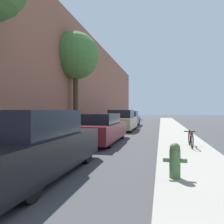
{
  "coord_description": "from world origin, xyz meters",
  "views": [
    {
      "loc": [
        2.01,
        0.9,
        1.52
      ],
      "look_at": [
        -0.22,
        10.99,
        1.43
      ],
      "focal_mm": 35.6,
      "sensor_mm": 36.0,
      "label": 1
    }
  ],
  "objects_px": {
    "parked_car_maroon": "(98,128)",
    "parked_car_navy": "(129,119)",
    "street_tree_far": "(76,56)",
    "fire_hydrant": "(175,160)",
    "bicycle": "(191,139)",
    "parked_car_black": "(31,145)",
    "parked_car_champagne": "(122,121)"
  },
  "relations": [
    {
      "from": "parked_car_maroon",
      "to": "parked_car_navy",
      "type": "distance_m",
      "value": 11.15
    },
    {
      "from": "parked_car_navy",
      "to": "street_tree_far",
      "type": "xyz_separation_m",
      "value": [
        -2.46,
        -7.54,
        4.38
      ]
    },
    {
      "from": "fire_hydrant",
      "to": "bicycle",
      "type": "height_order",
      "value": "fire_hydrant"
    },
    {
      "from": "parked_car_black",
      "to": "bicycle",
      "type": "xyz_separation_m",
      "value": [
        4.05,
        4.28,
        -0.27
      ]
    },
    {
      "from": "parked_car_maroon",
      "to": "bicycle",
      "type": "distance_m",
      "value": 4.17
    },
    {
      "from": "parked_car_black",
      "to": "parked_car_champagne",
      "type": "distance_m",
      "value": 11.74
    },
    {
      "from": "fire_hydrant",
      "to": "street_tree_far",
      "type": "bearing_deg",
      "value": 122.74
    },
    {
      "from": "street_tree_far",
      "to": "fire_hydrant",
      "type": "distance_m",
      "value": 11.57
    },
    {
      "from": "street_tree_far",
      "to": "fire_hydrant",
      "type": "bearing_deg",
      "value": -57.26
    },
    {
      "from": "parked_car_black",
      "to": "fire_hydrant",
      "type": "relative_size",
      "value": 6.23
    },
    {
      "from": "parked_car_black",
      "to": "parked_car_champagne",
      "type": "height_order",
      "value": "parked_car_champagne"
    },
    {
      "from": "parked_car_black",
      "to": "bicycle",
      "type": "distance_m",
      "value": 5.9
    },
    {
      "from": "parked_car_navy",
      "to": "parked_car_maroon",
      "type": "bearing_deg",
      "value": -89.38
    },
    {
      "from": "fire_hydrant",
      "to": "parked_car_champagne",
      "type": "bearing_deg",
      "value": 105.15
    },
    {
      "from": "fire_hydrant",
      "to": "bicycle",
      "type": "xyz_separation_m",
      "value": [
        0.82,
        4.15,
        -0.05
      ]
    },
    {
      "from": "fire_hydrant",
      "to": "bicycle",
      "type": "distance_m",
      "value": 4.23
    },
    {
      "from": "parked_car_maroon",
      "to": "fire_hydrant",
      "type": "height_order",
      "value": "parked_car_maroon"
    },
    {
      "from": "parked_car_navy",
      "to": "bicycle",
      "type": "height_order",
      "value": "parked_car_navy"
    },
    {
      "from": "street_tree_far",
      "to": "parked_car_champagne",
      "type": "bearing_deg",
      "value": 45.56
    },
    {
      "from": "parked_car_maroon",
      "to": "street_tree_far",
      "type": "bearing_deg",
      "value": 125.6
    },
    {
      "from": "parked_car_black",
      "to": "parked_car_navy",
      "type": "bearing_deg",
      "value": 90.24
    },
    {
      "from": "bicycle",
      "to": "fire_hydrant",
      "type": "bearing_deg",
      "value": -100.23
    },
    {
      "from": "street_tree_far",
      "to": "fire_hydrant",
      "type": "relative_size",
      "value": 8.99
    },
    {
      "from": "parked_car_champagne",
      "to": "bicycle",
      "type": "height_order",
      "value": "parked_car_champagne"
    },
    {
      "from": "bicycle",
      "to": "parked_car_navy",
      "type": "bearing_deg",
      "value": 109.44
    },
    {
      "from": "parked_car_maroon",
      "to": "street_tree_far",
      "type": "distance_m",
      "value": 6.25
    },
    {
      "from": "street_tree_far",
      "to": "bicycle",
      "type": "xyz_separation_m",
      "value": [
        6.58,
        -4.79,
        -4.61
      ]
    },
    {
      "from": "parked_car_maroon",
      "to": "street_tree_far",
      "type": "xyz_separation_m",
      "value": [
        -2.58,
        3.61,
        4.4
      ]
    },
    {
      "from": "parked_car_black",
      "to": "fire_hydrant",
      "type": "distance_m",
      "value": 3.23
    },
    {
      "from": "parked_car_black",
      "to": "bicycle",
      "type": "relative_size",
      "value": 3.01
    },
    {
      "from": "parked_car_champagne",
      "to": "fire_hydrant",
      "type": "relative_size",
      "value": 6.04
    },
    {
      "from": "parked_car_maroon",
      "to": "bicycle",
      "type": "bearing_deg",
      "value": -16.57
    }
  ]
}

